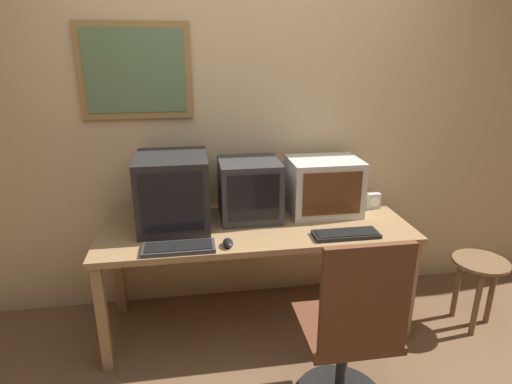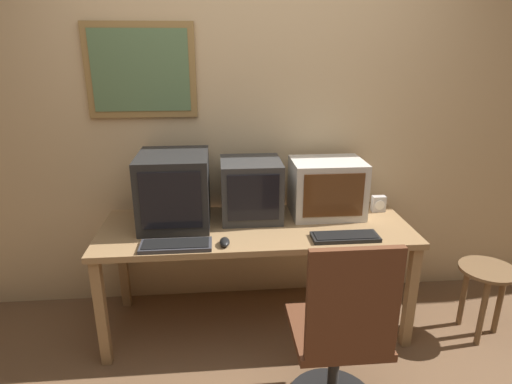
% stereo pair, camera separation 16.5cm
% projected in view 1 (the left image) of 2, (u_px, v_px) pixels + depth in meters
% --- Properties ---
extents(wall_back, '(8.00, 0.08, 2.60)m').
position_uv_depth(wall_back, '(245.00, 116.00, 2.81)').
color(wall_back, '#D1B284').
rests_on(wall_back, ground_plane).
extents(desk, '(1.88, 0.69, 0.70)m').
position_uv_depth(desk, '(256.00, 236.00, 2.64)').
color(desk, '#99754C').
rests_on(desk, ground_plane).
extents(monitor_left, '(0.42, 0.46, 0.44)m').
position_uv_depth(monitor_left, '(173.00, 191.00, 2.56)').
color(monitor_left, black).
rests_on(monitor_left, desk).
extents(monitor_center, '(0.37, 0.37, 0.37)m').
position_uv_depth(monitor_center, '(249.00, 189.00, 2.69)').
color(monitor_center, '#333333').
rests_on(monitor_center, desk).
extents(monitor_right, '(0.45, 0.35, 0.36)m').
position_uv_depth(monitor_right, '(324.00, 186.00, 2.77)').
color(monitor_right, beige).
rests_on(monitor_right, desk).
extents(keyboard_main, '(0.39, 0.15, 0.03)m').
position_uv_depth(keyboard_main, '(179.00, 248.00, 2.30)').
color(keyboard_main, '#333338').
rests_on(keyboard_main, desk).
extents(keyboard_side, '(0.38, 0.14, 0.03)m').
position_uv_depth(keyboard_side, '(346.00, 234.00, 2.47)').
color(keyboard_side, black).
rests_on(keyboard_side, desk).
extents(mouse_near_keyboard, '(0.06, 0.10, 0.04)m').
position_uv_depth(mouse_near_keyboard, '(228.00, 243.00, 2.34)').
color(mouse_near_keyboard, black).
rests_on(mouse_near_keyboard, desk).
extents(desk_clock, '(0.09, 0.05, 0.10)m').
position_uv_depth(desk_clock, '(374.00, 201.00, 2.88)').
color(desk_clock, '#B7B2AD').
rests_on(desk_clock, desk).
extents(office_chair, '(0.45, 0.45, 0.99)m').
position_uv_depth(office_chair, '(349.00, 340.00, 2.03)').
color(office_chair, black).
rests_on(office_chair, ground_plane).
extents(side_stool, '(0.34, 0.34, 0.47)m').
position_uv_depth(side_stool, '(478.00, 276.00, 2.72)').
color(side_stool, brown).
rests_on(side_stool, ground_plane).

